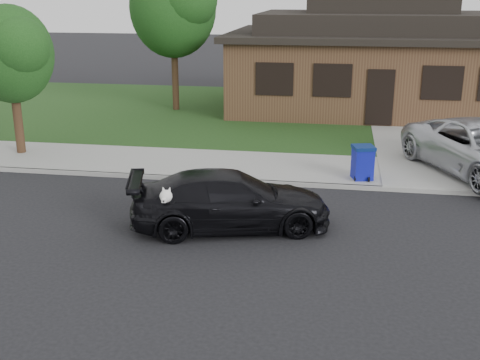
# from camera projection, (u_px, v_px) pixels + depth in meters

# --- Properties ---
(ground) EXTENTS (120.00, 120.00, 0.00)m
(ground) POSITION_uv_depth(u_px,v_px,m) (218.00, 232.00, 13.28)
(ground) COLOR black
(ground) RESTS_ON ground
(sidewalk) EXTENTS (60.00, 3.00, 0.12)m
(sidewalk) POSITION_uv_depth(u_px,v_px,m) (251.00, 166.00, 17.96)
(sidewalk) COLOR gray
(sidewalk) RESTS_ON ground
(curb) EXTENTS (60.00, 0.12, 0.12)m
(curb) POSITION_uv_depth(u_px,v_px,m) (243.00, 181.00, 16.55)
(curb) COLOR gray
(curb) RESTS_ON ground
(lawn) EXTENTS (60.00, 13.00, 0.13)m
(lawn) POSITION_uv_depth(u_px,v_px,m) (279.00, 114.00, 25.48)
(lawn) COLOR #193814
(lawn) RESTS_ON ground
(driveway) EXTENTS (4.50, 13.00, 0.14)m
(driveway) POSITION_uv_depth(u_px,v_px,m) (436.00, 136.00, 21.71)
(driveway) COLOR gray
(driveway) RESTS_ON ground
(sedan) EXTENTS (4.74, 2.87, 1.28)m
(sedan) POSITION_uv_depth(u_px,v_px,m) (230.00, 201.00, 13.32)
(sedan) COLOR black
(sedan) RESTS_ON ground
(recycling_bin) EXTENTS (0.69, 0.69, 0.93)m
(recycling_bin) POSITION_uv_depth(u_px,v_px,m) (363.00, 162.00, 16.46)
(recycling_bin) COLOR #0D1394
(recycling_bin) RESTS_ON sidewalk
(house) EXTENTS (12.60, 8.60, 4.65)m
(house) POSITION_uv_depth(u_px,v_px,m) (376.00, 61.00, 26.10)
(house) COLOR #422B1C
(house) RESTS_ON ground
(tree_0) EXTENTS (3.78, 3.60, 6.34)m
(tree_0) POSITION_uv_depth(u_px,v_px,m) (176.00, 5.00, 24.71)
(tree_0) COLOR #332114
(tree_0) RESTS_ON ground
(tree_2) EXTENTS (2.73, 2.60, 4.59)m
(tree_2) POSITION_uv_depth(u_px,v_px,m) (12.00, 53.00, 18.26)
(tree_2) COLOR #332114
(tree_2) RESTS_ON ground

